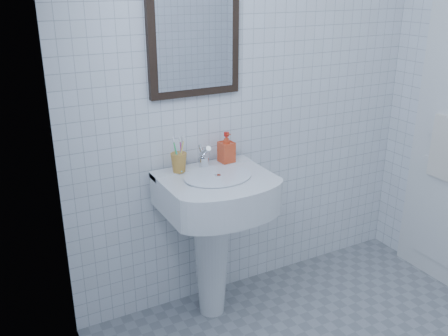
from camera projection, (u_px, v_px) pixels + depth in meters
wall_back at (252, 86)px, 2.79m from camera, size 2.20×0.02×2.50m
wall_left at (131, 207)px, 1.31m from camera, size 0.02×2.40×2.50m
washbasin at (213, 222)px, 2.69m from camera, size 0.57×0.42×0.88m
faucet at (204, 158)px, 2.65m from camera, size 0.05×0.12×0.13m
toothbrush_cup at (179, 163)px, 2.59m from camera, size 0.09×0.09×0.10m
soap_dispenser at (226, 147)px, 2.72m from camera, size 0.08×0.08×0.17m
wall_mirror at (194, 35)px, 2.51m from camera, size 0.50×0.04×0.62m
hand_towel at (443, 148)px, 2.97m from camera, size 0.03×0.16×0.38m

